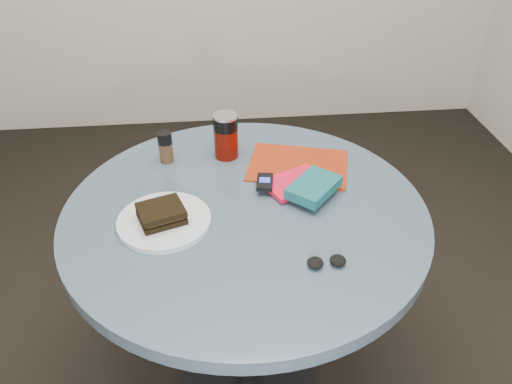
{
  "coord_description": "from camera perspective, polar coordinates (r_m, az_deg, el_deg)",
  "views": [
    {
      "loc": [
        -0.08,
        -1.09,
        1.58
      ],
      "look_at": [
        0.03,
        0.0,
        0.8
      ],
      "focal_mm": 35.0,
      "sensor_mm": 36.0,
      "label": 1
    }
  ],
  "objects": [
    {
      "name": "ground",
      "position": [
        1.92,
        -0.95,
        -19.94
      ],
      "size": [
        4.0,
        4.0,
        0.0
      ],
      "primitive_type": "plane",
      "color": "black",
      "rests_on": "ground"
    },
    {
      "name": "table",
      "position": [
        1.47,
        -1.17,
        -6.85
      ],
      "size": [
        1.0,
        1.0,
        0.75
      ],
      "color": "black",
      "rests_on": "ground"
    },
    {
      "name": "plate",
      "position": [
        1.33,
        -10.45,
        -3.28
      ],
      "size": [
        0.3,
        0.3,
        0.02
      ],
      "primitive_type": "cylinder",
      "rotation": [
        0.0,
        0.0,
        0.25
      ],
      "color": "silver",
      "rests_on": "table"
    },
    {
      "name": "sandwich",
      "position": [
        1.31,
        -10.76,
        -2.44
      ],
      "size": [
        0.14,
        0.13,
        0.04
      ],
      "color": "black",
      "rests_on": "plate"
    },
    {
      "name": "soda_can",
      "position": [
        1.56,
        -3.46,
        6.42
      ],
      "size": [
        0.09,
        0.09,
        0.14
      ],
      "color": "#580B04",
      "rests_on": "table"
    },
    {
      "name": "pepper_grinder",
      "position": [
        1.57,
        -10.3,
        5.1
      ],
      "size": [
        0.06,
        0.06,
        0.1
      ],
      "color": "#402B1B",
      "rests_on": "table"
    },
    {
      "name": "magazine",
      "position": [
        1.55,
        4.82,
        3.06
      ],
      "size": [
        0.35,
        0.3,
        0.01
      ],
      "primitive_type": "cube",
      "rotation": [
        0.0,
        0.0,
        -0.27
      ],
      "color": "maroon",
      "rests_on": "table"
    },
    {
      "name": "red_book",
      "position": [
        1.45,
        4.44,
        1.05
      ],
      "size": [
        0.2,
        0.18,
        0.01
      ],
      "primitive_type": "cube",
      "rotation": [
        0.0,
        0.0,
        0.46
      ],
      "color": "red",
      "rests_on": "magazine"
    },
    {
      "name": "novel",
      "position": [
        1.4,
        6.62,
        0.58
      ],
      "size": [
        0.18,
        0.18,
        0.03
      ],
      "primitive_type": "cube",
      "rotation": [
        0.0,
        0.0,
        0.85
      ],
      "color": "#114A53",
      "rests_on": "red_book"
    },
    {
      "name": "mp3_player",
      "position": [
        1.42,
        1.01,
        1.15
      ],
      "size": [
        0.06,
        0.09,
        0.01
      ],
      "color": "black",
      "rests_on": "red_book"
    },
    {
      "name": "headphones",
      "position": [
        1.2,
        8.07,
        -7.91
      ],
      "size": [
        0.1,
        0.04,
        0.02
      ],
      "color": "black",
      "rests_on": "table"
    }
  ]
}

